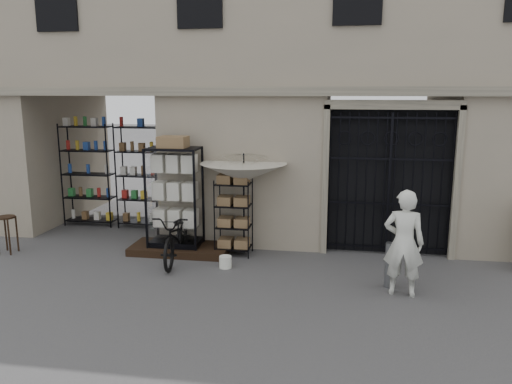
% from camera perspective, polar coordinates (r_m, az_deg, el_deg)
% --- Properties ---
extents(ground, '(80.00, 80.00, 0.00)m').
position_cam_1_polar(ground, '(8.54, 3.85, -10.95)').
color(ground, '#27272A').
rests_on(ground, ground).
extents(main_building, '(14.00, 4.00, 9.00)m').
position_cam_1_polar(main_building, '(11.96, 6.09, 17.38)').
color(main_building, gray).
rests_on(main_building, ground).
extents(shop_recess, '(3.00, 1.70, 3.00)m').
position_cam_1_polar(shop_recess, '(12.01, -16.59, 2.58)').
color(shop_recess, black).
rests_on(shop_recess, ground).
extents(shop_shelving, '(2.70, 0.50, 2.50)m').
position_cam_1_polar(shop_shelving, '(12.51, -15.75, 1.81)').
color(shop_shelving, black).
rests_on(shop_shelving, ground).
extents(iron_gate, '(2.50, 0.21, 3.00)m').
position_cam_1_polar(iron_gate, '(10.35, 14.89, 1.31)').
color(iron_gate, black).
rests_on(iron_gate, ground).
extents(step_platform, '(2.00, 0.90, 0.15)m').
position_cam_1_polar(step_platform, '(10.42, -8.64, -6.44)').
color(step_platform, black).
rests_on(step_platform, ground).
extents(display_cabinet, '(1.12, 0.85, 2.18)m').
position_cam_1_polar(display_cabinet, '(10.21, -9.24, -1.15)').
color(display_cabinet, black).
rests_on(display_cabinet, step_platform).
extents(wire_rack, '(0.81, 0.71, 1.55)m').
position_cam_1_polar(wire_rack, '(10.02, -2.57, -2.97)').
color(wire_rack, black).
rests_on(wire_rack, ground).
extents(market_umbrella, '(1.84, 1.86, 2.46)m').
position_cam_1_polar(market_umbrella, '(9.90, -1.42, 2.82)').
color(market_umbrella, black).
rests_on(market_umbrella, ground).
extents(white_bucket, '(0.27, 0.27, 0.22)m').
position_cam_1_polar(white_bucket, '(9.45, -3.51, -7.98)').
color(white_bucket, silver).
rests_on(white_bucket, ground).
extents(bicycle, '(0.75, 1.05, 1.88)m').
position_cam_1_polar(bicycle, '(9.96, -8.96, -7.75)').
color(bicycle, black).
rests_on(bicycle, ground).
extents(wooden_stool, '(0.43, 0.43, 0.77)m').
position_cam_1_polar(wooden_stool, '(11.38, -26.55, -4.28)').
color(wooden_stool, black).
rests_on(wooden_stool, ground).
extents(steel_bollard, '(0.17, 0.17, 0.78)m').
position_cam_1_polar(steel_bollard, '(8.74, 14.96, -8.08)').
color(steel_bollard, slate).
rests_on(steel_bollard, ground).
extents(shopkeeper, '(0.88, 1.82, 0.42)m').
position_cam_1_polar(shopkeeper, '(8.64, 16.19, -11.15)').
color(shopkeeper, silver).
rests_on(shopkeeper, ground).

